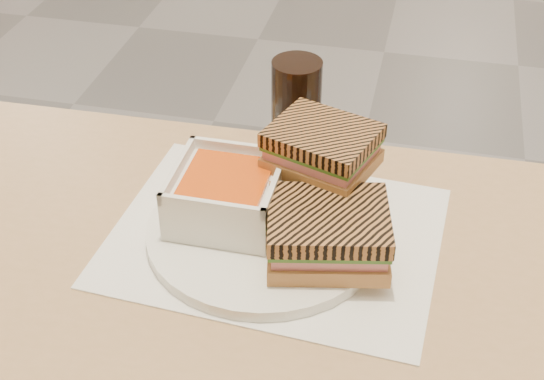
% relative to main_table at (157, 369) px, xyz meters
% --- Properties ---
extents(main_table, '(1.21, 0.72, 0.75)m').
position_rel_main_table_xyz_m(main_table, '(0.00, 0.00, 0.00)').
color(main_table, tan).
rests_on(main_table, ground).
extents(tray_liner, '(0.40, 0.32, 0.00)m').
position_rel_main_table_xyz_m(tray_liner, '(0.11, 0.13, 0.11)').
color(tray_liner, white).
rests_on(tray_liner, main_table).
extents(plate, '(0.28, 0.28, 0.01)m').
position_rel_main_table_xyz_m(plate, '(0.10, 0.13, 0.12)').
color(plate, white).
rests_on(plate, tray_liner).
extents(soup_bowl, '(0.12, 0.12, 0.07)m').
position_rel_main_table_xyz_m(soup_bowl, '(0.05, 0.14, 0.16)').
color(soup_bowl, white).
rests_on(soup_bowl, plate).
extents(panini_lower, '(0.15, 0.13, 0.06)m').
position_rel_main_table_xyz_m(panini_lower, '(0.18, 0.10, 0.16)').
color(panini_lower, '#AE763D').
rests_on(panini_lower, plate).
extents(panini_upper, '(0.14, 0.13, 0.05)m').
position_rel_main_table_xyz_m(panini_upper, '(0.15, 0.19, 0.21)').
color(panini_upper, '#AE763D').
rests_on(panini_upper, panini_lower).
extents(cola_glass, '(0.07, 0.07, 0.14)m').
position_rel_main_table_xyz_m(cola_glass, '(0.10, 0.31, 0.18)').
color(cola_glass, black).
rests_on(cola_glass, main_table).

